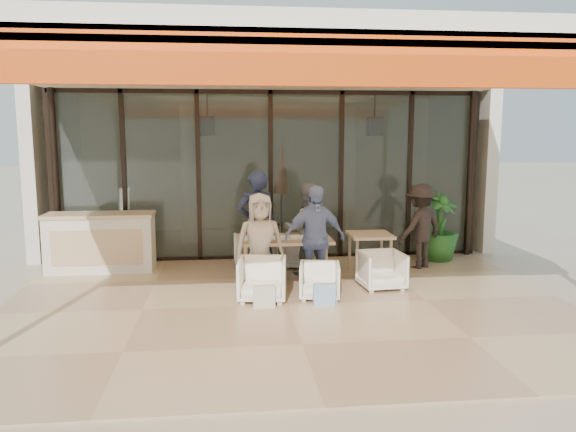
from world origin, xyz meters
The scene contains 21 objects.
ground centered at (0.00, 0.00, 0.00)m, with size 70.00×70.00×0.00m, color #C6B293.
terrace_floor centered at (0.00, 0.00, 0.01)m, with size 8.00×6.00×0.01m, color tan.
terrace_structure centered at (0.00, -0.26, 3.25)m, with size 8.00×6.00×3.40m.
glass_storefront centered at (0.00, 3.00, 1.60)m, with size 8.08×0.10×3.20m.
interior_block centered at (0.01, 5.31, 2.23)m, with size 9.05×3.62×3.52m.
host_counter centered at (-3.02, 2.30, 0.53)m, with size 1.85×0.65×1.04m.
dining_table centered at (0.07, 1.26, 0.69)m, with size 1.50×0.90×0.93m.
chair_far_left centered at (-0.34, 2.20, 0.35)m, with size 0.69×0.64×0.71m, color white.
chair_far_right centered at (0.50, 2.20, 0.30)m, with size 0.58×0.54×0.60m, color white.
chair_near_left centered at (-0.34, 0.30, 0.35)m, with size 0.68×0.63×0.70m, color white.
chair_near_right centered at (0.50, 0.30, 0.30)m, with size 0.58×0.54×0.59m, color white.
diner_navy centered at (-0.34, 1.70, 0.90)m, with size 0.66×0.43×1.80m, color #192037.
diner_grey centered at (0.50, 1.70, 0.80)m, with size 0.77×0.60×1.59m, color #5E5E62.
diner_cream centered at (-0.34, 0.80, 0.76)m, with size 0.74×0.48×1.52m, color beige.
diner_periwinkle centered at (0.50, 0.80, 0.81)m, with size 0.95×0.40×1.63m, color #6D7DB5.
tote_bag_cream centered at (-0.34, -0.10, 0.17)m, with size 0.30×0.10×0.34m, color silver.
tote_bag_blue centered at (0.50, -0.10, 0.17)m, with size 0.30×0.10×0.34m, color #99BFD8.
side_table centered at (1.54, 1.46, 0.64)m, with size 0.70×0.70×0.74m.
side_chair centered at (1.54, 0.71, 0.33)m, with size 0.64×0.60×0.66m, color white.
standing_woman centered at (2.58, 1.95, 0.76)m, with size 0.98×0.57×1.52m, color black.
potted_palm centered at (3.13, 2.50, 0.67)m, with size 0.75×0.75×1.35m, color #1E5919.
Camera 1 is at (-0.82, -7.56, 2.43)m, focal length 35.00 mm.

